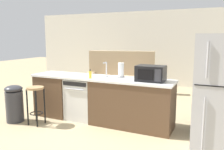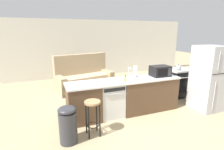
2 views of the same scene
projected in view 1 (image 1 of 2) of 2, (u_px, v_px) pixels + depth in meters
name	position (u px, v px, depth m)	size (l,w,h in m)	color
ground_plane	(94.00, 120.00, 4.87)	(24.00, 24.00, 0.00)	tan
wall_back	(159.00, 48.00, 8.31)	(10.00, 0.06, 2.60)	silver
kitchen_counter	(104.00, 101.00, 4.71)	(2.94, 0.66, 0.90)	brown
dishwasher	(83.00, 99.00, 4.91)	(0.58, 0.61, 0.84)	silver
stove_range	(220.00, 105.00, 4.32)	(0.76, 0.68, 0.90)	black
refrigerator	(222.00, 97.00, 3.27)	(0.72, 0.73, 1.72)	#B7B7BC
microwave	(151.00, 73.00, 4.22)	(0.50, 0.37, 0.28)	black
sink_faucet	(106.00, 71.00, 4.64)	(0.07, 0.18, 0.30)	silver
paper_towel_roll	(121.00, 70.00, 4.66)	(0.14, 0.14, 0.28)	#4C4C51
soap_bottle	(90.00, 75.00, 4.52)	(0.06, 0.06, 0.18)	yellow
kettle	(212.00, 77.00, 4.19)	(0.21, 0.17, 0.19)	#B2B2B7
bar_stool	(36.00, 97.00, 4.55)	(0.32, 0.32, 0.74)	tan
trash_bin	(14.00, 103.00, 4.72)	(0.35, 0.35, 0.74)	#333338
couch	(120.00, 81.00, 7.11)	(2.14, 1.29, 1.27)	tan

